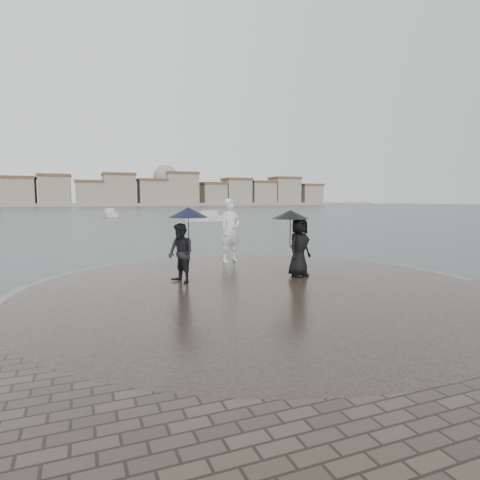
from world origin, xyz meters
name	(u,v)px	position (x,y,z in m)	size (l,w,h in m)	color
ground	(339,344)	(0.00, 0.00, 0.00)	(400.00, 400.00, 0.00)	#2B3835
kerb_ring	(259,294)	(0.00, 3.50, 0.16)	(12.50, 12.50, 0.32)	gray
quay_tip	(259,293)	(0.00, 3.50, 0.18)	(11.90, 11.90, 0.36)	#2D261E
statue	(230,230)	(0.77, 7.63, 1.50)	(0.83, 0.55, 2.28)	silver
visitor_left	(183,241)	(-1.69, 4.73, 1.50)	(1.23, 1.13, 2.04)	black
visitor_right	(297,238)	(1.59, 4.32, 1.50)	(1.31, 1.11, 1.95)	black
far_skyline	(72,192)	(-6.29, 160.71, 5.61)	(260.00, 20.00, 37.00)	gray
boats	(107,218)	(-1.09, 44.78, 0.38)	(28.41, 28.31, 1.50)	beige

